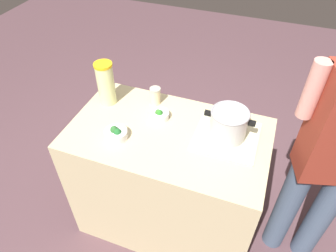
# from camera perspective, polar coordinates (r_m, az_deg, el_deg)

# --- Properties ---
(ground_plane) EXTENTS (8.00, 8.00, 0.00)m
(ground_plane) POSITION_cam_1_polar(r_m,az_deg,el_deg) (2.50, 0.00, -16.47)
(ground_plane) COLOR brown
(counter_slab) EXTENTS (1.17, 0.68, 0.91)m
(counter_slab) POSITION_cam_1_polar(r_m,az_deg,el_deg) (2.12, 0.00, -10.12)
(counter_slab) COLOR #C5B588
(counter_slab) RESTS_ON ground_plane
(dish_cloth) EXTENTS (0.36, 0.35, 0.01)m
(dish_cloth) POSITION_cam_1_polar(r_m,az_deg,el_deg) (1.78, 10.77, -1.83)
(dish_cloth) COLOR beige
(dish_cloth) RESTS_ON counter_slab
(cooking_pot) EXTENTS (0.28, 0.21, 0.17)m
(cooking_pot) POSITION_cam_1_polar(r_m,az_deg,el_deg) (1.72, 11.17, 0.42)
(cooking_pot) COLOR #B7B7BC
(cooking_pot) RESTS_ON dish_cloth
(lemonade_pitcher) EXTENTS (0.11, 0.11, 0.28)m
(lemonade_pitcher) POSITION_cam_1_polar(r_m,az_deg,el_deg) (1.96, -11.45, 7.76)
(lemonade_pitcher) COLOR beige
(lemonade_pitcher) RESTS_ON counter_slab
(mason_jar) EXTENTS (0.07, 0.07, 0.11)m
(mason_jar) POSITION_cam_1_polar(r_m,az_deg,el_deg) (1.96, -2.36, 5.65)
(mason_jar) COLOR beige
(mason_jar) RESTS_ON counter_slab
(broccoli_bowl_front) EXTENTS (0.11, 0.11, 0.06)m
(broccoli_bowl_front) POSITION_cam_1_polar(r_m,az_deg,el_deg) (1.86, -1.56, 2.11)
(broccoli_bowl_front) COLOR silver
(broccoli_bowl_front) RESTS_ON counter_slab
(broccoli_bowl_center) EXTENTS (0.13, 0.13, 0.08)m
(broccoli_bowl_center) POSITION_cam_1_polar(r_m,az_deg,el_deg) (1.76, -9.61, -1.38)
(broccoli_bowl_center) COLOR silver
(broccoli_bowl_center) RESTS_ON counter_slab
(person_cook) EXTENTS (0.50, 0.28, 1.67)m
(person_cook) POSITION_cam_1_polar(r_m,az_deg,el_deg) (1.84, 27.99, -5.51)
(person_cook) COLOR #47586F
(person_cook) RESTS_ON ground_plane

